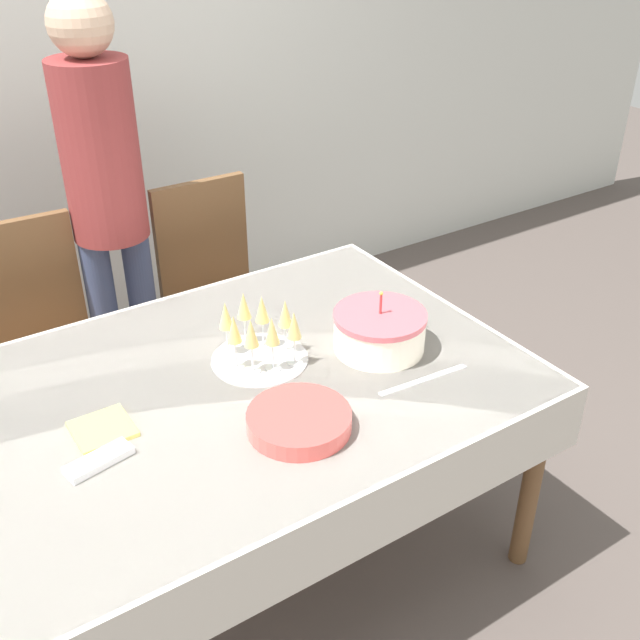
# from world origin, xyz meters

# --- Properties ---
(ground_plane) EXTENTS (12.00, 12.00, 0.00)m
(ground_plane) POSITION_xyz_m (0.00, 0.00, 0.00)
(ground_plane) COLOR #564C47
(wall_back) EXTENTS (8.00, 0.05, 2.70)m
(wall_back) POSITION_xyz_m (0.00, 1.66, 1.35)
(wall_back) COLOR silver
(wall_back) RESTS_ON ground_plane
(dining_table) EXTENTS (1.63, 1.16, 0.72)m
(dining_table) POSITION_xyz_m (0.00, 0.00, 0.62)
(dining_table) COLOR silver
(dining_table) RESTS_ON ground_plane
(dining_chair_far_left) EXTENTS (0.44, 0.44, 0.94)m
(dining_chair_far_left) POSITION_xyz_m (-0.36, 0.90, 0.51)
(dining_chair_far_left) COLOR brown
(dining_chair_far_left) RESTS_ON ground_plane
(dining_chair_far_right) EXTENTS (0.42, 0.42, 0.94)m
(dining_chair_far_right) POSITION_xyz_m (0.36, 0.90, 0.51)
(dining_chair_far_right) COLOR brown
(dining_chair_far_right) RESTS_ON ground_plane
(birthday_cake) EXTENTS (0.28, 0.28, 0.20)m
(birthday_cake) POSITION_xyz_m (0.44, -0.09, 0.78)
(birthday_cake) COLOR silver
(birthday_cake) RESTS_ON dining_table
(champagne_tray) EXTENTS (0.29, 0.29, 0.18)m
(champagne_tray) POSITION_xyz_m (0.10, 0.06, 0.82)
(champagne_tray) COLOR silver
(champagne_tray) RESTS_ON dining_table
(plate_stack_main) EXTENTS (0.28, 0.28, 0.05)m
(plate_stack_main) POSITION_xyz_m (0.03, -0.28, 0.75)
(plate_stack_main) COLOR #CC4C47
(plate_stack_main) RESTS_ON dining_table
(cake_knife) EXTENTS (0.30, 0.04, 0.00)m
(cake_knife) POSITION_xyz_m (0.44, -0.30, 0.72)
(cake_knife) COLOR silver
(cake_knife) RESTS_ON dining_table
(fork_pile) EXTENTS (0.18, 0.09, 0.02)m
(fork_pile) POSITION_xyz_m (-0.46, -0.13, 0.73)
(fork_pile) COLOR silver
(fork_pile) RESTS_ON dining_table
(napkin_pile) EXTENTS (0.15, 0.15, 0.01)m
(napkin_pile) POSITION_xyz_m (-0.41, -0.01, 0.73)
(napkin_pile) COLOR #E0D166
(napkin_pile) RESTS_ON dining_table
(person_standing) EXTENTS (0.28, 0.28, 1.67)m
(person_standing) POSITION_xyz_m (-0.01, 0.98, 1.01)
(person_standing) COLOR #3F4C72
(person_standing) RESTS_ON ground_plane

